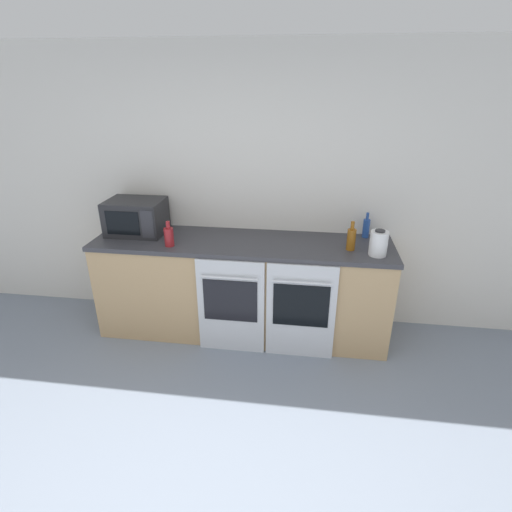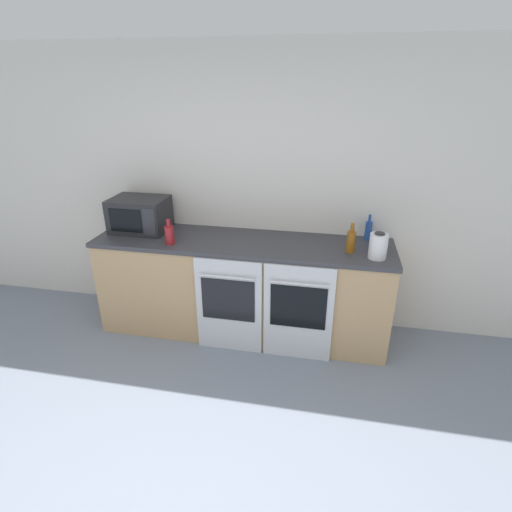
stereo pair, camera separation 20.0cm
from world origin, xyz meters
name	(u,v)px [view 1 (the left image)]	position (x,y,z in m)	size (l,w,h in m)	color
wall_back	(248,192)	(0.00, 2.49, 1.30)	(10.00, 0.06, 2.60)	silver
counter_back	(243,287)	(0.00, 2.13, 0.47)	(2.70, 0.68, 0.94)	tan
oven_left	(231,306)	(-0.05, 1.78, 0.46)	(0.59, 0.06, 0.90)	silver
oven_right	(301,311)	(0.56, 1.78, 0.46)	(0.59, 0.06, 0.90)	silver
microwave	(136,217)	(-1.01, 2.21, 1.10)	(0.52, 0.39, 0.32)	#232326
bottle_blue	(366,228)	(1.11, 2.38, 1.03)	(0.06, 0.06, 0.24)	#234793
bottle_amber	(351,239)	(0.95, 2.06, 1.04)	(0.07, 0.07, 0.25)	#8C5114
bottle_red	(169,236)	(-0.61, 1.94, 1.03)	(0.08, 0.08, 0.23)	maroon
kettle	(379,243)	(1.17, 1.97, 1.04)	(0.15, 0.15, 0.22)	white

